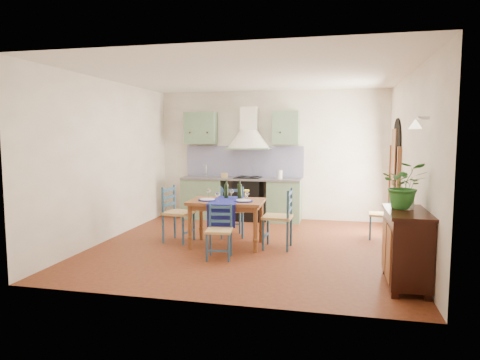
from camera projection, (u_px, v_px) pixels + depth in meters
name	position (u px, v px, depth m)	size (l,w,h in m)	color
floor	(248.00, 246.00, 7.15)	(5.00, 5.00, 0.00)	#4D2110
back_wall	(248.00, 171.00, 9.36)	(5.00, 0.96, 2.80)	white
right_wall	(407.00, 167.00, 6.74)	(0.26, 5.00, 2.80)	white
left_wall	(110.00, 160.00, 7.54)	(0.04, 5.00, 2.80)	white
ceiling	(248.00, 75.00, 6.86)	(5.00, 5.00, 0.01)	silver
dining_table	(227.00, 205.00, 7.08)	(1.24, 0.94, 1.09)	brown
chair_near	(219.00, 231.00, 6.39)	(0.42, 0.42, 0.81)	navy
chair_far	(231.00, 211.00, 7.72)	(0.56, 0.56, 0.93)	navy
chair_left	(177.00, 213.00, 7.39)	(0.52, 0.52, 0.96)	navy
chair_right	(280.00, 218.00, 6.94)	(0.47, 0.47, 0.98)	navy
chair_spare	(382.00, 215.00, 7.59)	(0.42, 0.42, 0.83)	navy
sideboard	(406.00, 245.00, 5.19)	(0.50, 1.05, 0.94)	black
potted_plant	(405.00, 185.00, 5.27)	(0.52, 0.45, 0.58)	#266726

